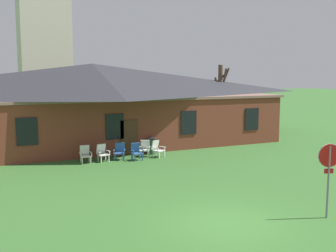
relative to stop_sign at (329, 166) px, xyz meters
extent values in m
plane|color=#336028|center=(-3.35, 0.94, -1.79)|extent=(200.00, 200.00, 0.00)
cube|color=brown|center=(-3.35, 17.98, -0.19)|extent=(24.44, 10.00, 3.20)
cube|color=#835E55|center=(-3.35, 17.98, 1.49)|extent=(24.93, 10.20, 0.16)
pyramid|color=#28282D|center=(-3.35, 17.98, 2.66)|extent=(25.42, 10.40, 2.18)
cube|color=black|center=(-8.24, 12.95, -0.03)|extent=(1.10, 0.06, 1.50)
cube|color=black|center=(-3.35, 12.95, -0.03)|extent=(1.10, 0.06, 1.50)
cube|color=black|center=(1.54, 12.95, -0.03)|extent=(1.10, 0.06, 1.50)
cube|color=black|center=(6.43, 12.95, -0.03)|extent=(1.10, 0.06, 1.50)
cube|color=#422819|center=(-2.46, 12.95, -0.74)|extent=(1.10, 0.06, 2.10)
cube|color=beige|center=(-4.37, 33.17, 5.30)|extent=(4.80, 4.80, 14.17)
cylinder|color=slate|center=(0.00, 0.00, -0.57)|extent=(0.07, 0.07, 2.45)
cylinder|color=white|center=(0.00, 0.01, 0.34)|extent=(0.78, 0.25, 0.81)
cylinder|color=#B71414|center=(0.00, -0.01, 0.34)|extent=(0.73, 0.24, 0.76)
cube|color=#B71414|center=(0.00, 0.00, -0.18)|extent=(0.31, 0.12, 0.16)
cube|color=white|center=(0.00, 0.01, -0.18)|extent=(0.33, 0.11, 0.18)
cube|color=silver|center=(-5.16, 11.54, -1.61)|extent=(0.05, 0.05, 0.36)
cube|color=silver|center=(-5.62, 11.56, -1.61)|extent=(0.05, 0.05, 0.36)
cube|color=silver|center=(-5.14, 11.98, -1.61)|extent=(0.05, 0.05, 0.36)
cube|color=silver|center=(-5.60, 12.00, -1.61)|extent=(0.05, 0.05, 0.36)
cube|color=silver|center=(-5.38, 11.77, -1.41)|extent=(0.57, 0.55, 0.05)
cube|color=silver|center=(-5.37, 12.08, -1.11)|extent=(0.52, 0.22, 0.54)
cube|color=silver|center=(-5.09, 11.73, -1.21)|extent=(0.08, 0.47, 0.03)
cube|color=silver|center=(-5.10, 11.57, -1.32)|extent=(0.04, 0.04, 0.22)
cube|color=silver|center=(-5.67, 11.76, -1.21)|extent=(0.08, 0.47, 0.03)
cube|color=silver|center=(-5.68, 11.60, -1.32)|extent=(0.04, 0.04, 0.22)
cube|color=white|center=(-4.14, 11.57, -1.61)|extent=(0.06, 0.06, 0.36)
cube|color=white|center=(-4.59, 11.51, -1.61)|extent=(0.06, 0.06, 0.36)
cube|color=white|center=(-4.20, 12.01, -1.61)|extent=(0.06, 0.06, 0.36)
cube|color=white|center=(-4.65, 11.95, -1.61)|extent=(0.06, 0.06, 0.36)
cube|color=white|center=(-4.40, 11.76, -1.41)|extent=(0.61, 0.59, 0.05)
cube|color=white|center=(-4.44, 12.07, -1.11)|extent=(0.53, 0.26, 0.54)
cube|color=white|center=(-4.11, 11.78, -1.21)|extent=(0.12, 0.47, 0.03)
cube|color=white|center=(-4.08, 11.62, -1.32)|extent=(0.05, 0.05, 0.22)
cube|color=white|center=(-4.68, 11.70, -1.21)|extent=(0.12, 0.47, 0.03)
cube|color=white|center=(-4.66, 11.54, -1.32)|extent=(0.05, 0.05, 0.22)
cube|color=#2D5693|center=(-3.34, 11.50, -1.61)|extent=(0.07, 0.07, 0.36)
cube|color=#2D5693|center=(-3.76, 11.70, -1.61)|extent=(0.07, 0.07, 0.36)
cube|color=#2D5693|center=(-3.15, 11.90, -1.61)|extent=(0.07, 0.07, 0.36)
cube|color=#2D5693|center=(-3.57, 12.10, -1.61)|extent=(0.07, 0.07, 0.36)
cube|color=#2D5693|center=(-3.46, 11.80, -1.41)|extent=(0.71, 0.70, 0.05)
cube|color=#2D5693|center=(-3.32, 12.08, -1.11)|extent=(0.55, 0.39, 0.54)
cube|color=#2D5693|center=(-3.20, 11.66, -1.21)|extent=(0.25, 0.45, 0.03)
cube|color=#2D5693|center=(-3.27, 11.51, -1.32)|extent=(0.05, 0.05, 0.22)
cube|color=#2D5693|center=(-3.73, 11.90, -1.21)|extent=(0.25, 0.45, 0.03)
cube|color=#2D5693|center=(-3.80, 11.76, -1.32)|extent=(0.05, 0.05, 0.22)
cube|color=#2D5693|center=(-2.33, 11.10, -1.61)|extent=(0.05, 0.05, 0.36)
cube|color=#2D5693|center=(-2.79, 11.09, -1.61)|extent=(0.05, 0.05, 0.36)
cube|color=#2D5693|center=(-2.34, 11.55, -1.61)|extent=(0.05, 0.05, 0.36)
cube|color=#2D5693|center=(-2.80, 11.54, -1.61)|extent=(0.05, 0.05, 0.36)
cube|color=#2D5693|center=(-2.57, 11.32, -1.41)|extent=(0.55, 0.53, 0.05)
cube|color=#2D5693|center=(-2.57, 11.63, -1.11)|extent=(0.52, 0.20, 0.54)
cube|color=#2D5693|center=(-2.28, 11.31, -1.21)|extent=(0.07, 0.47, 0.03)
cube|color=#2D5693|center=(-2.27, 11.15, -1.32)|extent=(0.04, 0.04, 0.22)
cube|color=#2D5693|center=(-2.86, 11.29, -1.21)|extent=(0.07, 0.47, 0.03)
cube|color=#2D5693|center=(-2.85, 11.13, -1.32)|extent=(0.04, 0.04, 0.22)
cube|color=silver|center=(-1.75, 11.75, -1.61)|extent=(0.07, 0.07, 0.36)
cube|color=silver|center=(-2.15, 11.97, -1.61)|extent=(0.07, 0.07, 0.36)
cube|color=silver|center=(-1.53, 12.13, -1.61)|extent=(0.07, 0.07, 0.36)
cube|color=silver|center=(-1.93, 12.36, -1.61)|extent=(0.07, 0.07, 0.36)
cube|color=silver|center=(-1.84, 12.05, -1.41)|extent=(0.73, 0.72, 0.05)
cube|color=silver|center=(-1.69, 12.33, -1.11)|extent=(0.54, 0.42, 0.54)
cube|color=silver|center=(-1.60, 11.89, -1.21)|extent=(0.28, 0.44, 0.03)
cube|color=silver|center=(-1.68, 11.75, -1.32)|extent=(0.05, 0.05, 0.22)
cube|color=silver|center=(-2.10, 12.18, -1.21)|extent=(0.28, 0.44, 0.03)
cube|color=silver|center=(-2.18, 12.04, -1.32)|extent=(0.05, 0.05, 0.22)
cube|color=silver|center=(-0.81, 11.49, -1.61)|extent=(0.07, 0.07, 0.36)
cube|color=silver|center=(-1.23, 11.31, -1.61)|extent=(0.07, 0.07, 0.36)
cube|color=silver|center=(-0.98, 11.90, -1.61)|extent=(0.07, 0.07, 0.36)
cube|color=silver|center=(-1.40, 11.72, -1.61)|extent=(0.07, 0.07, 0.36)
cube|color=silver|center=(-1.11, 11.60, -1.41)|extent=(0.70, 0.69, 0.05)
cube|color=silver|center=(-1.23, 11.89, -1.11)|extent=(0.55, 0.38, 0.54)
cube|color=silver|center=(-0.83, 11.70, -1.21)|extent=(0.24, 0.45, 0.03)
cube|color=silver|center=(-0.77, 11.55, -1.32)|extent=(0.05, 0.05, 0.22)
cube|color=silver|center=(-1.36, 11.47, -1.21)|extent=(0.24, 0.45, 0.03)
cube|color=silver|center=(-1.30, 11.32, -1.32)|extent=(0.05, 0.05, 0.22)
cylinder|color=brown|center=(6.91, 17.82, 0.99)|extent=(0.36, 0.36, 5.56)
cylinder|color=brown|center=(6.45, 17.87, 2.24)|extent=(0.26, 1.02, 0.68)
cylinder|color=brown|center=(7.14, 18.13, 2.70)|extent=(0.80, 0.66, 0.85)
cylinder|color=brown|center=(7.24, 17.74, 2.76)|extent=(0.36, 0.85, 1.52)
cylinder|color=brown|center=(6.60, 17.90, 2.21)|extent=(0.34, 0.80, 1.21)
cylinder|color=brown|center=(7.36, 17.93, 2.61)|extent=(0.40, 1.07, 1.92)
cylinder|color=#335638|center=(-1.13, 12.68, -1.34)|extent=(0.52, 0.52, 0.90)
cylinder|color=black|center=(-1.13, 12.68, -0.85)|extent=(0.56, 0.56, 0.08)
camera|label=1|loc=(-10.31, -9.64, 2.98)|focal=43.15mm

